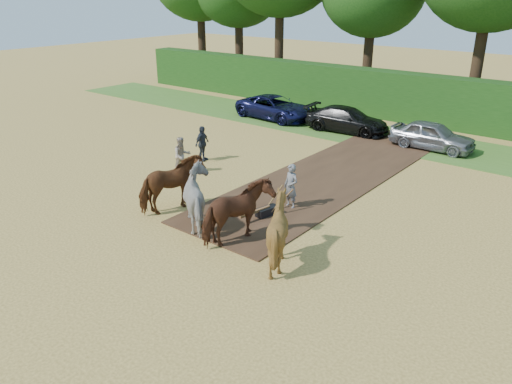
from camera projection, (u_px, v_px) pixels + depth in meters
The scene contains 8 objects.
ground at pixel (205, 215), 18.67m from camera, with size 120.00×120.00×0.00m, color gold.
earth_strip at pixel (335, 173), 22.86m from camera, with size 4.50×17.00×0.05m, color #472D1C.
grass_verge at pixel (374, 135), 28.79m from camera, with size 50.00×5.00×0.03m, color #38601E.
hedgerow at pixel (408, 97), 31.49m from camera, with size 46.00×1.60×3.00m, color #14380F.
spectator_near at pixel (182, 156), 22.55m from camera, with size 0.83×0.65×1.72m, color #C3B299.
spectator_far at pixel (202, 144), 24.28m from camera, with size 1.02×0.42×1.73m, color #252931.
plough_team at pixel (221, 205), 16.91m from camera, with size 7.20×5.01×2.10m.
parked_cars at pixel (423, 132), 26.72m from camera, with size 27.57×3.51×1.49m.
Camera 1 is at (12.09, -12.06, 7.84)m, focal length 35.00 mm.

